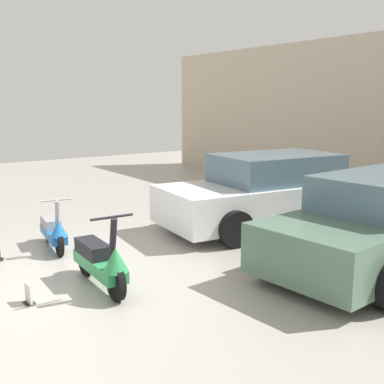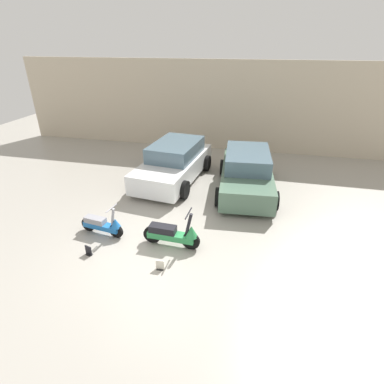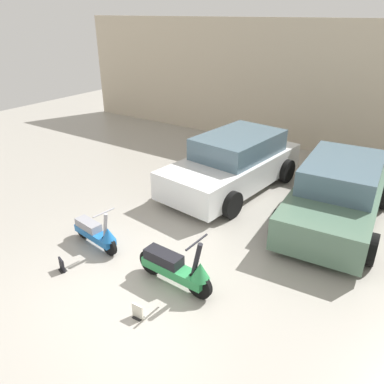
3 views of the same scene
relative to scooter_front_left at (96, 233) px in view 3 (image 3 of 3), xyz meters
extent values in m
plane|color=#9E998E|center=(1.57, -0.57, -0.33)|extent=(28.00, 28.00, 0.00)
cube|color=beige|center=(1.57, 8.21, 1.75)|extent=(19.60, 0.12, 4.17)
cylinder|color=black|center=(0.40, -0.06, -0.12)|extent=(0.42, 0.13, 0.42)
cylinder|color=black|center=(-0.52, 0.07, -0.12)|extent=(0.42, 0.13, 0.42)
cube|color=#1E66B2|center=(-0.06, 0.01, -0.07)|extent=(1.12, 0.40, 0.15)
cube|color=gray|center=(-0.25, 0.04, 0.08)|extent=(0.64, 0.33, 0.16)
cylinder|color=gray|center=(0.35, -0.05, 0.30)|extent=(0.20, 0.10, 0.59)
cylinder|color=gray|center=(0.35, -0.05, 0.59)|extent=(0.10, 0.48, 0.03)
cone|color=#1E66B2|center=(0.42, -0.06, 0.14)|extent=(0.32, 0.32, 0.27)
cylinder|color=black|center=(2.54, -0.10, -0.09)|extent=(0.49, 0.11, 0.49)
cylinder|color=black|center=(1.46, -0.05, -0.09)|extent=(0.49, 0.11, 0.49)
cube|color=#2D8C4C|center=(2.00, -0.07, -0.03)|extent=(1.28, 0.35, 0.17)
cube|color=black|center=(1.77, -0.06, 0.15)|extent=(0.72, 0.32, 0.19)
cylinder|color=black|center=(2.48, -0.09, 0.40)|extent=(0.23, 0.09, 0.69)
cylinder|color=black|center=(2.48, -0.09, 0.74)|extent=(0.06, 0.56, 0.03)
cone|color=#2D8C4C|center=(2.55, -0.10, 0.21)|extent=(0.34, 0.34, 0.32)
cube|color=white|center=(0.91, 4.02, 0.20)|extent=(2.25, 4.44, 0.71)
cube|color=slate|center=(0.94, 4.28, 0.84)|extent=(1.83, 2.55, 0.56)
cylinder|color=black|center=(1.67, 2.60, -0.01)|extent=(0.30, 0.67, 0.65)
cylinder|color=black|center=(-0.16, 2.82, -0.01)|extent=(0.30, 0.67, 0.65)
cylinder|color=black|center=(1.97, 5.23, -0.01)|extent=(0.30, 0.67, 0.65)
cylinder|color=black|center=(0.14, 5.44, -0.01)|extent=(0.30, 0.67, 0.65)
cube|color=#51705B|center=(3.70, 3.72, 0.19)|extent=(2.05, 4.28, 0.69)
cube|color=slate|center=(3.68, 3.97, 0.81)|extent=(1.70, 2.44, 0.54)
cylinder|color=black|center=(4.70, 2.51, -0.02)|extent=(0.27, 0.65, 0.63)
cylinder|color=black|center=(2.90, 2.37, -0.02)|extent=(0.27, 0.65, 0.63)
cylinder|color=black|center=(4.50, 5.08, -0.02)|extent=(0.27, 0.65, 0.63)
cylinder|color=black|center=(2.70, 4.94, -0.02)|extent=(0.27, 0.65, 0.63)
cube|color=black|center=(0.04, -0.92, -0.33)|extent=(0.19, 0.16, 0.01)
cube|color=black|center=(0.04, -0.92, -0.20)|extent=(0.20, 0.09, 0.26)
cube|color=black|center=(2.00, -1.03, -0.33)|extent=(0.17, 0.13, 0.01)
cube|color=silver|center=(2.00, -1.03, -0.20)|extent=(0.20, 0.04, 0.26)
camera|label=1|loc=(7.80, -2.62, 2.17)|focal=45.00mm
camera|label=2|loc=(3.98, -6.30, 4.59)|focal=28.00mm
camera|label=3|loc=(5.18, -4.24, 4.03)|focal=35.00mm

